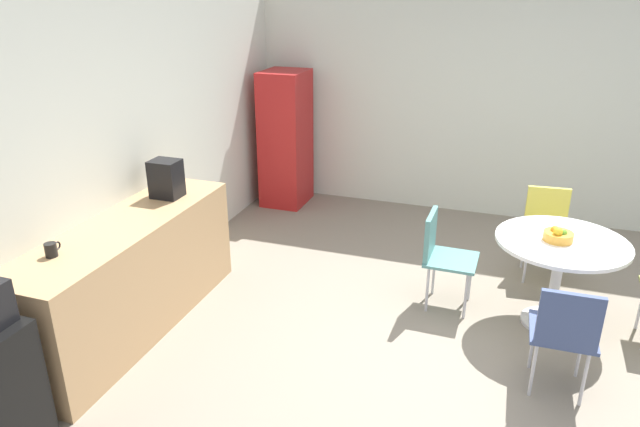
# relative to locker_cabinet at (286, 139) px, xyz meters

# --- Properties ---
(ground_plane) EXTENTS (6.00, 6.00, 0.00)m
(ground_plane) POSITION_rel_locker_cabinet_xyz_m (-2.55, -2.55, -0.81)
(ground_plane) COLOR gray
(wall_back) EXTENTS (6.00, 0.10, 2.60)m
(wall_back) POSITION_rel_locker_cabinet_xyz_m (-2.55, 0.45, 0.49)
(wall_back) COLOR silver
(wall_back) RESTS_ON ground_plane
(wall_side_right) EXTENTS (0.10, 6.00, 2.60)m
(wall_side_right) POSITION_rel_locker_cabinet_xyz_m (0.45, -2.55, 0.49)
(wall_side_right) COLOR silver
(wall_side_right) RESTS_ON ground_plane
(counter_block) EXTENTS (2.18, 0.60, 0.90)m
(counter_block) POSITION_rel_locker_cabinet_xyz_m (-3.02, 0.10, -0.36)
(counter_block) COLOR tan
(counter_block) RESTS_ON ground_plane
(locker_cabinet) EXTENTS (0.60, 0.50, 1.62)m
(locker_cabinet) POSITION_rel_locker_cabinet_xyz_m (0.00, 0.00, 0.00)
(locker_cabinet) COLOR #B21E1E
(locker_cabinet) RESTS_ON ground_plane
(round_table) EXTENTS (1.00, 1.00, 0.75)m
(round_table) POSITION_rel_locker_cabinet_xyz_m (-1.90, -3.07, -0.22)
(round_table) COLOR silver
(round_table) RESTS_ON ground_plane
(chair_teal) EXTENTS (0.43, 0.43, 0.83)m
(chair_teal) POSITION_rel_locker_cabinet_xyz_m (-1.88, -2.15, -0.29)
(chair_teal) COLOR silver
(chair_teal) RESTS_ON ground_plane
(chair_navy) EXTENTS (0.43, 0.43, 0.83)m
(chair_navy) POSITION_rel_locker_cabinet_xyz_m (-2.81, -3.08, -0.29)
(chair_navy) COLOR silver
(chair_navy) RESTS_ON ground_plane
(chair_yellow) EXTENTS (0.45, 0.45, 0.83)m
(chair_yellow) POSITION_rel_locker_cabinet_xyz_m (-0.98, -3.00, -0.29)
(chair_yellow) COLOR silver
(chair_yellow) RESTS_ON ground_plane
(fruit_bowl) EXTENTS (0.22, 0.22, 0.13)m
(fruit_bowl) POSITION_rel_locker_cabinet_xyz_m (-1.92, -3.03, -0.01)
(fruit_bowl) COLOR gold
(fruit_bowl) RESTS_ON round_table
(mug_white) EXTENTS (0.13, 0.08, 0.09)m
(mug_white) POSITION_rel_locker_cabinet_xyz_m (-2.29, 0.19, 0.14)
(mug_white) COLOR #3F66BF
(mug_white) RESTS_ON counter_block
(mug_green) EXTENTS (0.13, 0.08, 0.09)m
(mug_green) POSITION_rel_locker_cabinet_xyz_m (-3.63, 0.20, 0.14)
(mug_green) COLOR black
(mug_green) RESTS_ON counter_block
(coffee_maker) EXTENTS (0.20, 0.24, 0.32)m
(coffee_maker) POSITION_rel_locker_cabinet_xyz_m (-2.40, 0.10, 0.25)
(coffee_maker) COLOR black
(coffee_maker) RESTS_ON counter_block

